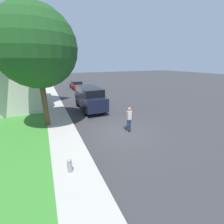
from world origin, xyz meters
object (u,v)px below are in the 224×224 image
object	(u,v)px
suv_parked	(90,98)
skateboarder	(129,118)
fire_hydrant	(70,166)
lawn_tree_near	(37,48)
skateboard	(127,129)
car_down_street	(77,85)

from	to	relation	value
suv_parked	skateboarder	size ratio (longest dim) A/B	3.15
fire_hydrant	lawn_tree_near	bearing A→B (deg)	96.30
lawn_tree_near	skateboard	world-z (taller)	lawn_tree_near
car_down_street	fire_hydrant	bearing A→B (deg)	-102.62
car_down_street	skateboard	xyz separation A→B (m)	(-0.40, -18.44, -0.57)
car_down_street	skateboarder	xyz separation A→B (m)	(-0.31, -18.51, 0.25)
car_down_street	skateboarder	distance (m)	18.51
suv_parked	skateboard	bearing A→B (deg)	-80.33
lawn_tree_near	suv_parked	world-z (taller)	lawn_tree_near
skateboarder	fire_hydrant	xyz separation A→B (m)	(-4.44, -2.69, -0.49)
car_down_street	skateboard	distance (m)	18.45
suv_parked	skateboard	world-z (taller)	suv_parked
skateboarder	fire_hydrant	distance (m)	5.22
skateboarder	fire_hydrant	bearing A→B (deg)	-148.74
fire_hydrant	car_down_street	bearing A→B (deg)	77.38
skateboarder	skateboard	size ratio (longest dim) A/B	2.12
skateboard	fire_hydrant	bearing A→B (deg)	-147.53
lawn_tree_near	skateboarder	bearing A→B (deg)	-31.17
suv_parked	skateboarder	distance (m)	5.84
skateboarder	skateboard	xyz separation A→B (m)	(-0.09, 0.07, -0.81)
lawn_tree_near	fire_hydrant	size ratio (longest dim) A/B	12.50
lawn_tree_near	fire_hydrant	xyz separation A→B (m)	(0.64, -5.77, -4.92)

